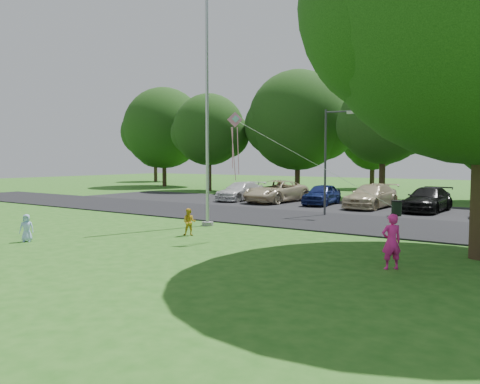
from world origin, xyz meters
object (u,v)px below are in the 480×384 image
Objects in this scene: flagpole at (207,128)px; trash_can at (397,209)px; woman at (391,242)px; child_yellow at (189,222)px; street_lamp at (330,152)px; kite at (238,134)px; child_blue at (27,228)px.

trash_can is (5.86, 7.62, -3.76)m from flagpole.
child_yellow is (-7.79, 1.14, -0.21)m from woman.
flagpole reaches higher than trash_can.
flagpole is 1.88× the size of street_lamp.
woman is 7.88m from child_yellow.
flagpole is 1.63× the size of kite.
child_blue is at bearing 177.02° from kite.
kite is at bearing -35.88° from flagpole.
child_yellow is at bearing -66.37° from flagpole.
child_yellow is at bearing -115.25° from trash_can.
kite reaches higher than trash_can.
woman is 0.24× the size of kite.
street_lamp is at bearing 63.84° from flagpole.
kite is (2.07, 0.21, 3.21)m from child_yellow.
woman reaches higher than child_yellow.
trash_can is 0.56× the size of woman.
flagpole is at bearing 83.49° from child_yellow.
woman is (3.02, -11.26, 0.31)m from trash_can.
child_yellow is at bearing -50.77° from woman.
child_yellow is 1.07× the size of child_blue.
child_blue is at bearing -112.45° from flagpole.
woman is at bearing -74.96° from trash_can.
flagpole reaches higher than child_blue.
trash_can is at bearing 35.43° from kite.
kite is at bearing -55.69° from woman.
woman reaches higher than trash_can.
street_lamp is at bearing 20.71° from child_blue.
child_blue is at bearing -123.71° from street_lamp.
child_blue is (-3.83, -4.13, -0.03)m from child_yellow.
woman is 6.60m from kite.
woman is 12.00m from child_blue.
flagpole is at bearing 22.51° from child_blue.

